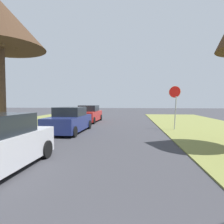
{
  "coord_description": "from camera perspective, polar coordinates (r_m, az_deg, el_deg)",
  "views": [
    {
      "loc": [
        1.6,
        0.74,
        1.91
      ],
      "look_at": [
        0.59,
        10.63,
        1.39
      ],
      "focal_mm": 31.08,
      "sensor_mm": 36.0,
      "label": 1
    }
  ],
  "objects": [
    {
      "name": "parked_sedan_red",
      "position": [
        18.55,
        -6.91,
        -0.67
      ],
      "size": [
        2.03,
        4.44,
        1.57
      ],
      "color": "red",
      "rests_on": "ground"
    },
    {
      "name": "stop_sign_far",
      "position": [
        13.64,
        18.02,
        3.95
      ],
      "size": [
        0.82,
        0.63,
        2.93
      ],
      "color": "#9EA0A5",
      "rests_on": "grass_verge_right"
    },
    {
      "name": "parked_sedan_navy",
      "position": [
        12.49,
        -12.43,
        -2.5
      ],
      "size": [
        2.03,
        4.44,
        1.57
      ],
      "color": "navy",
      "rests_on": "ground"
    }
  ]
}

